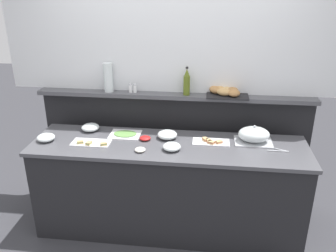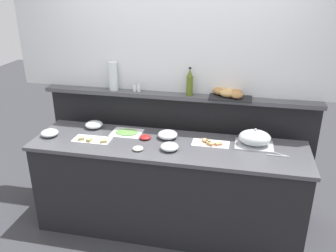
{
  "view_description": "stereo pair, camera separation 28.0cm",
  "coord_description": "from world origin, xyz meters",
  "px_view_note": "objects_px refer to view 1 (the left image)",
  "views": [
    {
      "loc": [
        0.34,
        -2.92,
        2.34
      ],
      "look_at": [
        -0.02,
        0.1,
        1.06
      ],
      "focal_mm": 38.38,
      "sensor_mm": 36.0,
      "label": 1
    },
    {
      "loc": [
        0.62,
        -2.87,
        2.34
      ],
      "look_at": [
        -0.02,
        0.1,
        1.06
      ],
      "focal_mm": 38.38,
      "sensor_mm": 36.0,
      "label": 2
    }
  ],
  "objects_px": {
    "serving_cloche": "(254,135)",
    "salt_shaker": "(131,88)",
    "sandwich_platter_front": "(211,142)",
    "pepper_shaker": "(135,88)",
    "olive_oil_bottle": "(187,82)",
    "condiment_bowl_teal": "(145,138)",
    "glass_bowl_medium": "(46,138)",
    "serving_tongs": "(278,150)",
    "glass_bowl_extra": "(172,147)",
    "bread_basket": "(224,91)",
    "sandwich_platter_side": "(91,143)",
    "glass_bowl_large": "(90,128)",
    "water_carafe": "(108,77)",
    "condiment_bowl_dark": "(140,150)",
    "cold_cuts_platter": "(125,134)",
    "glass_bowl_small": "(167,135)"
  },
  "relations": [
    {
      "from": "sandwich_platter_front",
      "to": "bread_basket",
      "type": "xyz_separation_m",
      "value": [
        0.11,
        0.38,
        0.37
      ]
    },
    {
      "from": "sandwich_platter_front",
      "to": "glass_bowl_large",
      "type": "xyz_separation_m",
      "value": [
        -1.19,
        0.14,
        0.02
      ]
    },
    {
      "from": "condiment_bowl_teal",
      "to": "serving_tongs",
      "type": "distance_m",
      "value": 1.2
    },
    {
      "from": "glass_bowl_large",
      "to": "pepper_shaker",
      "type": "xyz_separation_m",
      "value": [
        0.41,
        0.22,
        0.35
      ]
    },
    {
      "from": "sandwich_platter_front",
      "to": "pepper_shaker",
      "type": "relative_size",
      "value": 3.88
    },
    {
      "from": "glass_bowl_large",
      "to": "water_carafe",
      "type": "xyz_separation_m",
      "value": [
        0.15,
        0.22,
        0.45
      ]
    },
    {
      "from": "olive_oil_bottle",
      "to": "condiment_bowl_teal",
      "type": "bearing_deg",
      "value": -134.27
    },
    {
      "from": "olive_oil_bottle",
      "to": "bread_basket",
      "type": "height_order",
      "value": "olive_oil_bottle"
    },
    {
      "from": "glass_bowl_small",
      "to": "serving_tongs",
      "type": "distance_m",
      "value": 1.01
    },
    {
      "from": "sandwich_platter_front",
      "to": "condiment_bowl_dark",
      "type": "bearing_deg",
      "value": -157.87
    },
    {
      "from": "salt_shaker",
      "to": "cold_cuts_platter",
      "type": "bearing_deg",
      "value": -91.0
    },
    {
      "from": "condiment_bowl_teal",
      "to": "salt_shaker",
      "type": "relative_size",
      "value": 1.2
    },
    {
      "from": "condiment_bowl_teal",
      "to": "condiment_bowl_dark",
      "type": "height_order",
      "value": "condiment_bowl_teal"
    },
    {
      "from": "glass_bowl_medium",
      "to": "salt_shaker",
      "type": "bearing_deg",
      "value": 35.28
    },
    {
      "from": "water_carafe",
      "to": "serving_cloche",
      "type": "bearing_deg",
      "value": -12.1
    },
    {
      "from": "glass_bowl_extra",
      "to": "pepper_shaker",
      "type": "bearing_deg",
      "value": 128.15
    },
    {
      "from": "serving_tongs",
      "to": "bread_basket",
      "type": "distance_m",
      "value": 0.77
    },
    {
      "from": "glass_bowl_medium",
      "to": "serving_tongs",
      "type": "height_order",
      "value": "glass_bowl_medium"
    },
    {
      "from": "glass_bowl_extra",
      "to": "olive_oil_bottle",
      "type": "height_order",
      "value": "olive_oil_bottle"
    },
    {
      "from": "glass_bowl_medium",
      "to": "salt_shaker",
      "type": "distance_m",
      "value": 0.93
    },
    {
      "from": "serving_tongs",
      "to": "olive_oil_bottle",
      "type": "xyz_separation_m",
      "value": [
        -0.85,
        0.44,
        0.46
      ]
    },
    {
      "from": "glass_bowl_extra",
      "to": "condiment_bowl_dark",
      "type": "relative_size",
      "value": 1.69
    },
    {
      "from": "glass_bowl_large",
      "to": "olive_oil_bottle",
      "type": "relative_size",
      "value": 0.64
    },
    {
      "from": "glass_bowl_large",
      "to": "sandwich_platter_side",
      "type": "bearing_deg",
      "value": -71.15
    },
    {
      "from": "sandwich_platter_front",
      "to": "serving_tongs",
      "type": "xyz_separation_m",
      "value": [
        0.59,
        -0.09,
        -0.01
      ]
    },
    {
      "from": "serving_cloche",
      "to": "salt_shaker",
      "type": "xyz_separation_m",
      "value": [
        -1.2,
        0.3,
        0.31
      ]
    },
    {
      "from": "pepper_shaker",
      "to": "serving_cloche",
      "type": "bearing_deg",
      "value": -14.75
    },
    {
      "from": "serving_cloche",
      "to": "condiment_bowl_dark",
      "type": "height_order",
      "value": "serving_cloche"
    },
    {
      "from": "sandwich_platter_side",
      "to": "bread_basket",
      "type": "relative_size",
      "value": 0.88
    },
    {
      "from": "glass_bowl_medium",
      "to": "serving_tongs",
      "type": "distance_m",
      "value": 2.11
    },
    {
      "from": "salt_shaker",
      "to": "glass_bowl_large",
      "type": "bearing_deg",
      "value": -149.11
    },
    {
      "from": "cold_cuts_platter",
      "to": "serving_cloche",
      "type": "height_order",
      "value": "serving_cloche"
    },
    {
      "from": "sandwich_platter_front",
      "to": "pepper_shaker",
      "type": "distance_m",
      "value": 0.93
    },
    {
      "from": "water_carafe",
      "to": "glass_bowl_large",
      "type": "bearing_deg",
      "value": -124.09
    },
    {
      "from": "glass_bowl_small",
      "to": "olive_oil_bottle",
      "type": "bearing_deg",
      "value": 63.03
    },
    {
      "from": "glass_bowl_extra",
      "to": "salt_shaker",
      "type": "relative_size",
      "value": 1.85
    },
    {
      "from": "glass_bowl_small",
      "to": "condiment_bowl_teal",
      "type": "relative_size",
      "value": 1.78
    },
    {
      "from": "olive_oil_bottle",
      "to": "serving_cloche",
      "type": "bearing_deg",
      "value": -24.61
    },
    {
      "from": "serving_cloche",
      "to": "condiment_bowl_teal",
      "type": "bearing_deg",
      "value": -176.11
    },
    {
      "from": "serving_cloche",
      "to": "glass_bowl_medium",
      "type": "distance_m",
      "value": 1.92
    },
    {
      "from": "serving_cloche",
      "to": "serving_tongs",
      "type": "bearing_deg",
      "value": -36.09
    },
    {
      "from": "condiment_bowl_teal",
      "to": "condiment_bowl_dark",
      "type": "distance_m",
      "value": 0.24
    },
    {
      "from": "glass_bowl_large",
      "to": "olive_oil_bottle",
      "type": "height_order",
      "value": "olive_oil_bottle"
    },
    {
      "from": "condiment_bowl_dark",
      "to": "pepper_shaker",
      "type": "xyz_separation_m",
      "value": [
        -0.16,
        0.61,
        0.37
      ]
    },
    {
      "from": "glass_bowl_small",
      "to": "sandwich_platter_front",
      "type": "bearing_deg",
      "value": -7.06
    },
    {
      "from": "sandwich_platter_front",
      "to": "salt_shaker",
      "type": "relative_size",
      "value": 3.88
    },
    {
      "from": "sandwich_platter_side",
      "to": "pepper_shaker",
      "type": "xyz_separation_m",
      "value": [
        0.32,
        0.51,
        0.37
      ]
    },
    {
      "from": "glass_bowl_medium",
      "to": "olive_oil_bottle",
      "type": "distance_m",
      "value": 1.42
    },
    {
      "from": "condiment_bowl_dark",
      "to": "serving_cloche",
      "type": "bearing_deg",
      "value": 17.0
    },
    {
      "from": "glass_bowl_extra",
      "to": "serving_tongs",
      "type": "height_order",
      "value": "glass_bowl_extra"
    }
  ]
}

